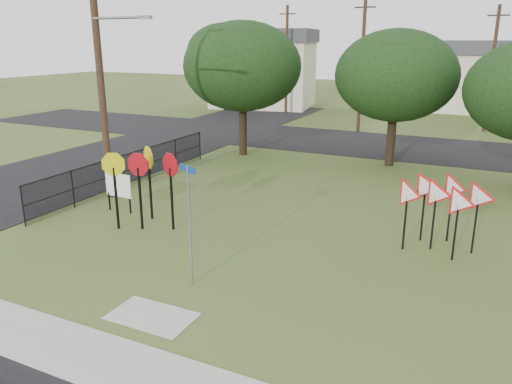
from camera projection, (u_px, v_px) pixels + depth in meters
ground at (205, 275)px, 13.79m from camera, size 140.00×140.00×0.00m
sidewalk at (98, 359)px, 10.17m from camera, size 30.00×1.60×0.02m
street_left at (113, 158)px, 27.38m from camera, size 8.00×50.00×0.02m
street_far at (373, 144)px, 31.02m from camera, size 60.00×8.00×0.02m
curb_pad at (152, 316)px, 11.72m from camera, size 2.00×1.20×0.02m
street_name_sign at (190, 219)px, 12.73m from camera, size 0.62×0.29×3.26m
stop_sign_cluster at (143, 171)px, 16.84m from camera, size 2.52×1.72×2.70m
yield_sign_cluster at (443, 196)px, 15.06m from camera, size 2.88×1.94×2.31m
info_board at (118, 186)px, 18.62m from camera, size 1.19×0.09×1.49m
utility_pole_main at (101, 68)px, 19.14m from camera, size 3.55×0.33×10.00m
far_pole_a at (362, 65)px, 33.95m from camera, size 1.40×0.24×9.00m
far_pole_b at (491, 69)px, 34.15m from camera, size 1.40×0.24×8.50m
far_pole_c at (287, 60)px, 42.44m from camera, size 1.40×0.24×9.00m
fence_run at (131, 168)px, 22.10m from camera, size 0.05×11.55×1.50m
house_left at (264, 68)px, 47.82m from camera, size 10.58×8.88×7.20m
house_mid at (469, 75)px, 45.67m from camera, size 8.40×8.40×6.20m
tree_near_left at (242, 67)px, 26.92m from camera, size 6.40×6.40×7.27m
tree_near_mid at (396, 76)px, 24.55m from camera, size 6.00×6.00×6.80m
tree_far_left at (225, 52)px, 44.76m from camera, size 6.80×6.80×7.73m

